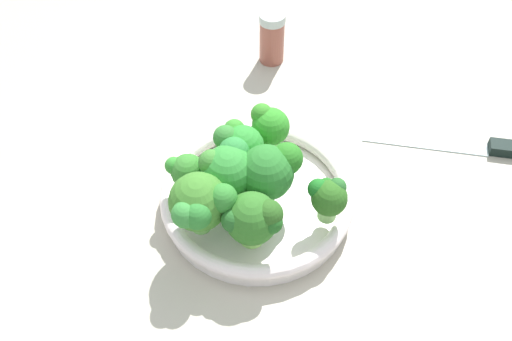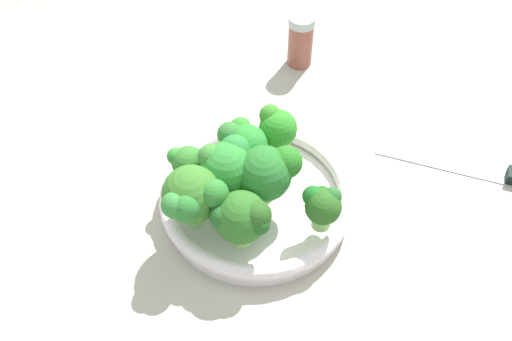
% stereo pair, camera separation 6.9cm
% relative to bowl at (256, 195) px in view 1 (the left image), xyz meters
% --- Properties ---
extents(ground_plane, '(1.30, 1.30, 0.03)m').
position_rel_bowl_xyz_m(ground_plane, '(0.00, 0.01, -0.03)').
color(ground_plane, '#AEA795').
extents(bowl, '(0.24, 0.24, 0.03)m').
position_rel_bowl_xyz_m(bowl, '(0.00, 0.00, 0.00)').
color(bowl, white).
rests_on(bowl, ground_plane).
extents(broccoli_floret_0, '(0.07, 0.08, 0.08)m').
position_rel_bowl_xyz_m(broccoli_floret_0, '(0.02, 0.01, 0.06)').
color(broccoli_floret_0, '#84C463').
rests_on(broccoli_floret_0, bowl).
extents(broccoli_floret_1, '(0.05, 0.05, 0.05)m').
position_rel_bowl_xyz_m(broccoli_floret_1, '(-0.02, -0.08, 0.05)').
color(broccoli_floret_1, '#76BE56').
rests_on(broccoli_floret_1, bowl).
extents(broccoli_floret_2, '(0.05, 0.04, 0.06)m').
position_rel_bowl_xyz_m(broccoli_floret_2, '(0.06, 0.06, 0.05)').
color(broccoli_floret_2, '#88C369').
rests_on(broccoli_floret_2, bowl).
extents(broccoli_floret_3, '(0.07, 0.06, 0.08)m').
position_rel_bowl_xyz_m(broccoli_floret_3, '(-0.00, -0.03, 0.06)').
color(broccoli_floret_3, '#86CE61').
rests_on(broccoli_floret_3, bowl).
extents(broccoli_floret_4, '(0.06, 0.06, 0.07)m').
position_rel_bowl_xyz_m(broccoli_floret_4, '(-0.03, -0.01, 0.06)').
color(broccoli_floret_4, '#97D661').
rests_on(broccoli_floret_4, bowl).
extents(broccoli_floret_5, '(0.06, 0.07, 0.07)m').
position_rel_bowl_xyz_m(broccoli_floret_5, '(0.07, -0.03, 0.06)').
color(broccoli_floret_5, '#7DC150').
rests_on(broccoli_floret_5, bowl).
extents(broccoli_floret_6, '(0.07, 0.07, 0.08)m').
position_rel_bowl_xyz_m(broccoli_floret_6, '(0.04, -0.08, 0.07)').
color(broccoli_floret_6, '#75BF5A').
rests_on(broccoli_floret_6, bowl).
extents(broccoli_floret_7, '(0.05, 0.05, 0.07)m').
position_rel_bowl_xyz_m(broccoli_floret_7, '(-0.05, 0.03, 0.06)').
color(broccoli_floret_7, '#9BD273').
rests_on(broccoli_floret_7, bowl).
extents(knife, '(0.14, 0.25, 0.01)m').
position_rel_bowl_xyz_m(knife, '(0.01, 0.33, -0.01)').
color(knife, silver).
rests_on(knife, ground_plane).
extents(pepper_shaker, '(0.04, 0.04, 0.08)m').
position_rel_bowl_xyz_m(pepper_shaker, '(-0.27, 0.11, 0.03)').
color(pepper_shaker, '#944D3E').
rests_on(pepper_shaker, ground_plane).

